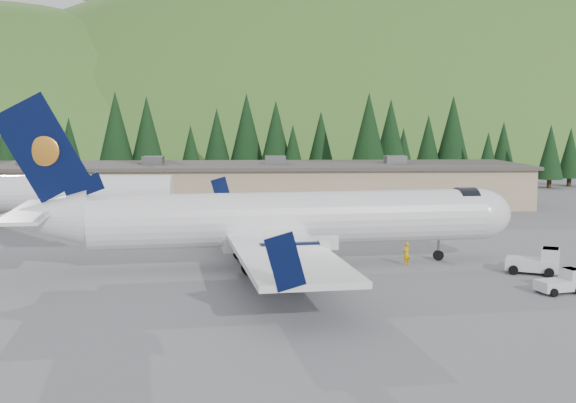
# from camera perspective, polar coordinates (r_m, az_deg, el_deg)

# --- Properties ---
(ground) EXTENTS (600.00, 600.00, 0.00)m
(ground) POSITION_cam_1_polar(r_m,az_deg,el_deg) (52.30, 0.33, -5.09)
(ground) COLOR slate
(airliner) EXTENTS (37.17, 34.98, 12.33)m
(airliner) POSITION_cam_1_polar(r_m,az_deg,el_deg) (51.56, -0.86, -1.55)
(airliner) COLOR white
(airliner) RESTS_ON ground
(second_airliner) EXTENTS (27.50, 11.00, 10.05)m
(second_airliner) POSITION_cam_1_polar(r_m,az_deg,el_deg) (76.77, -19.55, 0.72)
(second_airliner) COLOR white
(second_airliner) RESTS_ON ground
(baggage_tug_a) EXTENTS (2.99, 2.22, 1.45)m
(baggage_tug_a) POSITION_cam_1_polar(r_m,az_deg,el_deg) (47.16, 20.86, -5.98)
(baggage_tug_a) COLOR silver
(baggage_tug_a) RESTS_ON ground
(baggage_tug_b) EXTENTS (3.85, 3.14, 1.84)m
(baggage_tug_b) POSITION_cam_1_polar(r_m,az_deg,el_deg) (52.24, 19.11, -4.54)
(baggage_tug_b) COLOR silver
(baggage_tug_b) RESTS_ON ground
(terminal_building) EXTENTS (71.00, 17.00, 6.10)m
(terminal_building) POSITION_cam_1_polar(r_m,az_deg,el_deg) (89.55, -4.22, 1.38)
(terminal_building) COLOR tan
(terminal_building) RESTS_ON ground
(ramp_worker) EXTENTS (0.73, 0.70, 1.69)m
(ramp_worker) POSITION_cam_1_polar(r_m,az_deg,el_deg) (52.97, 9.34, -4.10)
(ramp_worker) COLOR #DB9D00
(ramp_worker) RESTS_ON ground
(tree_line) EXTENTS (111.71, 19.73, 13.94)m
(tree_line) POSITION_cam_1_polar(r_m,az_deg,el_deg) (112.82, -6.75, 4.86)
(tree_line) COLOR black
(tree_line) RESTS_ON ground
(hills) EXTENTS (614.00, 330.00, 300.00)m
(hills) POSITION_cam_1_polar(r_m,az_deg,el_deg) (280.53, 9.13, -13.10)
(hills) COLOR #2C5017
(hills) RESTS_ON ground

